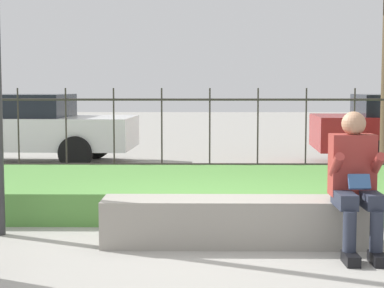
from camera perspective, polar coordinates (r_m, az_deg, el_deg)
The scene contains 6 objects.
ground_plane at distance 5.94m, azimuth 2.15°, elevation -8.90°, with size 60.00×60.00×0.00m, color #9E9B93.
stone_bench at distance 5.90m, azimuth 4.21°, elevation -7.12°, with size 2.49×0.49×0.42m.
person_seated_reader at distance 5.70m, azimuth 14.29°, elevation -2.89°, with size 0.42×0.73×1.22m.
grass_berm at distance 7.80m, azimuth 1.79°, elevation -4.22°, with size 9.83×2.49×0.34m.
iron_fence at distance 9.51m, azimuth 1.59°, elevation 0.95°, with size 7.83×0.03×1.41m.
car_parked_left at distance 12.48m, azimuth -16.02°, elevation 1.53°, with size 4.67×2.06×1.29m.
Camera 1 is at (-0.15, -5.76, 1.44)m, focal length 60.00 mm.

